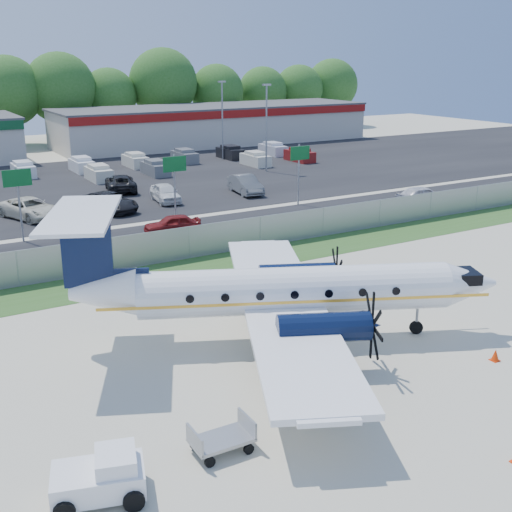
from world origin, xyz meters
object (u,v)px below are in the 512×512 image
aircraft (285,291)px  baggage_cart_near (222,438)px  pushback_tug (103,476)px  baggage_cart_far (292,360)px

aircraft → baggage_cart_near: (-6.16, -5.99, -1.81)m
pushback_tug → baggage_cart_near: 3.85m
pushback_tug → baggage_cart_far: bearing=22.0°
pushback_tug → baggage_cart_far: size_ratio=1.14×
baggage_cart_near → pushback_tug: bearing=-176.6°
pushback_tug → aircraft: bearing=31.9°
aircraft → baggage_cart_far: bearing=-117.3°
aircraft → pushback_tug: size_ratio=6.64×
aircraft → baggage_cart_near: 8.78m
aircraft → pushback_tug: 11.89m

